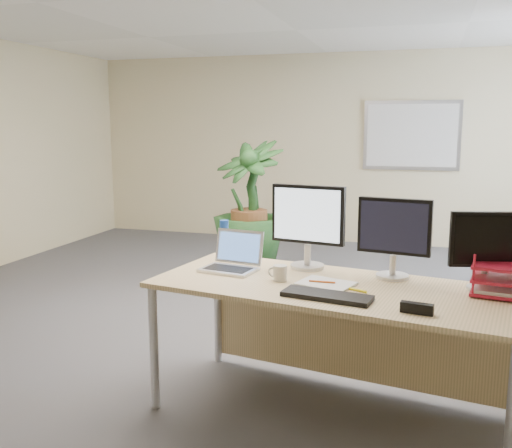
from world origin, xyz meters
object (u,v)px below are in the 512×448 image
(monitor_left, at_px, (308,221))
(laptop, at_px, (233,260))
(desk, at_px, (338,308))
(monitor_right, at_px, (394,233))
(floor_plant, at_px, (249,213))

(monitor_left, distance_m, laptop, 0.54)
(desk, xyz_separation_m, monitor_left, (-0.24, 0.24, 0.47))
(laptop, bearing_deg, desk, -6.66)
(monitor_right, xyz_separation_m, laptop, (-0.98, -0.07, -0.22))
(monitor_left, bearing_deg, monitor_right, -9.28)
(monitor_right, bearing_deg, monitor_left, 170.72)
(monitor_left, relative_size, monitor_right, 1.11)
(floor_plant, height_order, laptop, floor_plant)
(desk, height_order, laptop, laptop)
(desk, relative_size, laptop, 5.84)
(desk, xyz_separation_m, laptop, (-0.69, 0.08, 0.23))
(monitor_left, distance_m, monitor_right, 0.55)
(floor_plant, bearing_deg, monitor_right, -55.63)
(desk, relative_size, monitor_left, 4.09)
(floor_plant, relative_size, monitor_left, 2.81)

